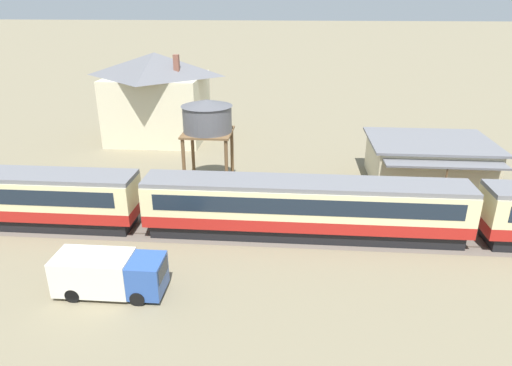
{
  "coord_description": "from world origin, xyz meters",
  "views": [
    {
      "loc": [
        -6.37,
        -27.48,
        14.92
      ],
      "look_at": [
        -8.66,
        0.35,
        3.49
      ],
      "focal_mm": 32.0,
      "sensor_mm": 36.0,
      "label": 1
    }
  ],
  "objects_px": {
    "passenger_train": "(145,200)",
    "water_tower": "(207,118)",
    "delivery_truck_blue": "(109,273)",
    "station_house_grey_roof": "(158,95)",
    "station_building": "(428,161)"
  },
  "relations": [
    {
      "from": "passenger_train",
      "to": "station_house_grey_roof",
      "type": "bearing_deg",
      "value": 103.31
    },
    {
      "from": "delivery_truck_blue",
      "to": "passenger_train",
      "type": "bearing_deg",
      "value": 91.98
    },
    {
      "from": "station_building",
      "to": "delivery_truck_blue",
      "type": "xyz_separation_m",
      "value": [
        -21.21,
        -17.89,
        -0.7
      ]
    },
    {
      "from": "station_house_grey_roof",
      "to": "water_tower",
      "type": "distance_m",
      "value": 16.24
    },
    {
      "from": "station_house_grey_roof",
      "to": "delivery_truck_blue",
      "type": "height_order",
      "value": "station_house_grey_roof"
    },
    {
      "from": "station_building",
      "to": "delivery_truck_blue",
      "type": "height_order",
      "value": "station_building"
    },
    {
      "from": "station_house_grey_roof",
      "to": "passenger_train",
      "type": "bearing_deg",
      "value": -76.69
    },
    {
      "from": "passenger_train",
      "to": "water_tower",
      "type": "distance_m",
      "value": 9.06
    },
    {
      "from": "water_tower",
      "to": "station_building",
      "type": "bearing_deg",
      "value": 9.12
    },
    {
      "from": "station_house_grey_roof",
      "to": "water_tower",
      "type": "height_order",
      "value": "station_house_grey_roof"
    },
    {
      "from": "water_tower",
      "to": "delivery_truck_blue",
      "type": "relative_size",
      "value": 1.28
    },
    {
      "from": "delivery_truck_blue",
      "to": "water_tower",
      "type": "bearing_deg",
      "value": 79.48
    },
    {
      "from": "water_tower",
      "to": "delivery_truck_blue",
      "type": "distance_m",
      "value": 15.93
    },
    {
      "from": "passenger_train",
      "to": "water_tower",
      "type": "height_order",
      "value": "water_tower"
    },
    {
      "from": "passenger_train",
      "to": "delivery_truck_blue",
      "type": "bearing_deg",
      "value": -88.02
    }
  ]
}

